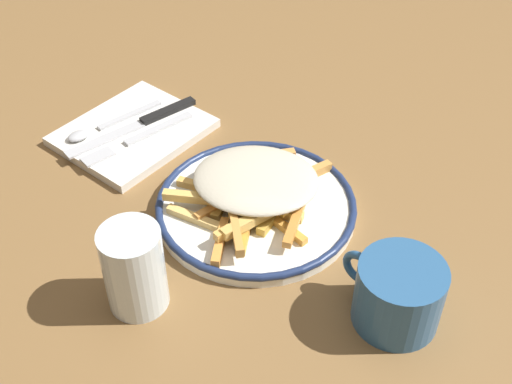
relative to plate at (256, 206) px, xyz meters
The scene contains 9 objects.
ground_plane 0.01m from the plate, ahead, with size 2.60×2.60×0.00m, color brown.
plate is the anchor object (origin of this frame).
fries_heap 0.03m from the plate, 14.85° to the right, with size 0.20×0.23×0.04m.
napkin 0.24m from the plate, ahead, with size 0.16×0.19×0.01m, color silver.
fork 0.21m from the plate, ahead, with size 0.04×0.18×0.01m.
knife 0.24m from the plate, ahead, with size 0.05×0.21×0.01m.
spoon 0.27m from the plate, ahead, with size 0.04×0.15×0.01m.
water_glass 0.20m from the plate, 91.36° to the left, with size 0.07×0.07×0.10m, color silver.
coffee_mug 0.22m from the plate, behind, with size 0.12×0.09×0.08m.
Camera 1 is at (-0.41, 0.46, 0.58)m, focal length 46.81 mm.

